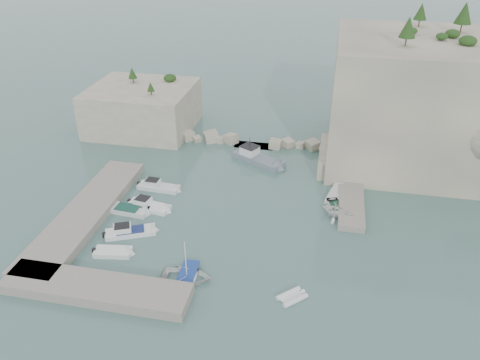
% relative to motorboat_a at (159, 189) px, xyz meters
% --- Properties ---
extents(ground, '(400.00, 400.00, 0.00)m').
position_rel_motorboat_a_xyz_m(ground, '(10.86, -6.71, 0.00)').
color(ground, slate).
rests_on(ground, ground).
extents(cliff_east, '(26.00, 22.00, 17.00)m').
position_rel_motorboat_a_xyz_m(cliff_east, '(33.86, 16.29, 8.50)').
color(cliff_east, beige).
rests_on(cliff_east, ground).
extents(cliff_terrace, '(8.00, 10.00, 2.50)m').
position_rel_motorboat_a_xyz_m(cliff_terrace, '(23.86, 11.29, 1.25)').
color(cliff_terrace, beige).
rests_on(cliff_terrace, ground).
extents(outcrop_west, '(16.00, 14.00, 7.00)m').
position_rel_motorboat_a_xyz_m(outcrop_west, '(-9.14, 18.29, 3.50)').
color(outcrop_west, beige).
rests_on(outcrop_west, ground).
extents(quay_west, '(5.00, 24.00, 1.10)m').
position_rel_motorboat_a_xyz_m(quay_west, '(-6.14, -7.71, 0.55)').
color(quay_west, '#9E9689').
rests_on(quay_west, ground).
extents(quay_south, '(18.00, 4.00, 1.10)m').
position_rel_motorboat_a_xyz_m(quay_south, '(0.86, -19.21, 0.55)').
color(quay_south, '#9E9689').
rests_on(quay_south, ground).
extents(ledge_east, '(3.00, 16.00, 0.80)m').
position_rel_motorboat_a_xyz_m(ledge_east, '(24.36, 3.29, 0.40)').
color(ledge_east, '#9E9689').
rests_on(ledge_east, ground).
extents(breakwater, '(28.00, 3.00, 1.40)m').
position_rel_motorboat_a_xyz_m(breakwater, '(9.86, 15.29, 0.70)').
color(breakwater, beige).
rests_on(breakwater, ground).
extents(motorboat_a, '(6.04, 2.11, 1.40)m').
position_rel_motorboat_a_xyz_m(motorboat_a, '(0.00, 0.00, 0.00)').
color(motorboat_a, silver).
rests_on(motorboat_a, ground).
extents(motorboat_b, '(6.03, 2.84, 1.40)m').
position_rel_motorboat_a_xyz_m(motorboat_b, '(0.40, -4.53, 0.00)').
color(motorboat_b, white).
rests_on(motorboat_b, ground).
extents(motorboat_c, '(5.77, 2.49, 0.70)m').
position_rel_motorboat_a_xyz_m(motorboat_c, '(-1.83, -5.70, 0.00)').
color(motorboat_c, silver).
rests_on(motorboat_c, ground).
extents(motorboat_d, '(6.22, 4.08, 1.40)m').
position_rel_motorboat_a_xyz_m(motorboat_d, '(0.30, -9.89, 0.00)').
color(motorboat_d, white).
rests_on(motorboat_d, ground).
extents(motorboat_e, '(4.42, 2.32, 0.70)m').
position_rel_motorboat_a_xyz_m(motorboat_e, '(-0.11, -13.53, 0.00)').
color(motorboat_e, white).
rests_on(motorboat_e, ground).
extents(rowboat, '(5.07, 3.70, 1.03)m').
position_rel_motorboat_a_xyz_m(rowboat, '(8.60, -15.69, 0.00)').
color(rowboat, white).
rests_on(rowboat, ground).
extents(inflatable_dinghy, '(3.06, 3.00, 0.44)m').
position_rel_motorboat_a_xyz_m(inflatable_dinghy, '(18.92, -16.28, 0.00)').
color(inflatable_dinghy, white).
rests_on(inflatable_dinghy, ground).
extents(tender_east_a, '(4.75, 4.45, 2.01)m').
position_rel_motorboat_a_xyz_m(tender_east_a, '(22.62, -1.83, 0.00)').
color(tender_east_a, white).
rests_on(tender_east_a, ground).
extents(tender_east_b, '(2.54, 4.26, 0.70)m').
position_rel_motorboat_a_xyz_m(tender_east_b, '(22.50, -0.32, 0.00)').
color(tender_east_b, silver).
rests_on(tender_east_b, ground).
extents(tender_east_c, '(2.97, 5.62, 0.70)m').
position_rel_motorboat_a_xyz_m(tender_east_c, '(22.56, 2.82, 0.00)').
color(tender_east_c, silver).
rests_on(tender_east_c, ground).
extents(tender_east_d, '(4.33, 1.79, 1.65)m').
position_rel_motorboat_a_xyz_m(tender_east_d, '(22.33, 7.41, 0.00)').
color(tender_east_d, white).
rests_on(tender_east_d, ground).
extents(work_boat, '(8.86, 6.40, 2.20)m').
position_rel_motorboat_a_xyz_m(work_boat, '(11.36, 9.95, 0.00)').
color(work_boat, slate).
rests_on(work_boat, ground).
extents(rowboat_mast, '(0.10, 0.10, 4.20)m').
position_rel_motorboat_a_xyz_m(rowboat_mast, '(8.60, -15.69, 2.61)').
color(rowboat_mast, white).
rests_on(rowboat_mast, rowboat).
extents(vegetation, '(53.48, 13.88, 13.40)m').
position_rel_motorboat_a_xyz_m(vegetation, '(28.69, 17.69, 17.93)').
color(vegetation, '#1E4219').
rests_on(vegetation, ground).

